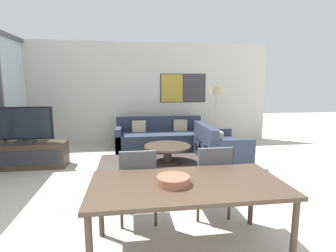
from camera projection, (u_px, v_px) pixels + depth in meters
wall_back at (145, 94)px, 7.34m from camera, size 7.21×0.09×2.80m
area_rug at (167, 162)px, 5.66m from camera, size 2.93×1.63×0.01m
tv_console at (26, 155)px, 5.29m from camera, size 1.56×0.49×0.51m
television at (24, 125)px, 5.19m from camera, size 1.11×0.20×0.73m
sofa_main at (160, 138)px, 6.91m from camera, size 2.30×0.91×0.80m
sofa_side at (218, 148)px, 5.79m from camera, size 0.91×1.39×0.80m
coffee_table at (167, 150)px, 5.62m from camera, size 1.00×1.00×0.38m
dining_table at (187, 189)px, 2.56m from camera, size 1.89×0.96×0.75m
dining_chair_left at (138, 182)px, 3.16m from camera, size 0.46×0.46×0.94m
dining_chair_centre at (212, 178)px, 3.31m from camera, size 0.46×0.46×0.94m
fruit_bowl at (173, 180)px, 2.49m from camera, size 0.32×0.32×0.08m
floor_lamp at (216, 94)px, 6.80m from camera, size 0.37×0.37×1.63m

